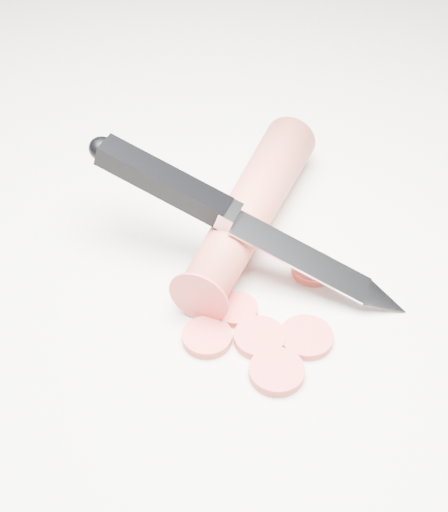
{
  "coord_description": "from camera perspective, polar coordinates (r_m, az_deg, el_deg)",
  "views": [
    {
      "loc": [
        -0.02,
        -0.37,
        0.39
      ],
      "look_at": [
        -0.03,
        0.01,
        0.02
      ],
      "focal_mm": 50.0,
      "sensor_mm": 36.0,
      "label": 1
    }
  ],
  "objects": [
    {
      "name": "carrot_slice_5",
      "position": [
        0.5,
        -1.35,
        -6.52
      ],
      "size": [
        0.03,
        0.03,
        0.01
      ],
      "primitive_type": "cylinder",
      "color": "#DA413F",
      "rests_on": "ground"
    },
    {
      "name": "carrot_slice_0",
      "position": [
        0.5,
        6.59,
        -6.49
      ],
      "size": [
        0.04,
        0.04,
        0.01
      ],
      "primitive_type": "cylinder",
      "color": "#DA413F",
      "rests_on": "ground"
    },
    {
      "name": "carrot",
      "position": [
        0.57,
        2.13,
        3.82
      ],
      "size": [
        0.11,
        0.21,
        0.04
      ],
      "primitive_type": "cylinder",
      "rotation": [
        1.57,
        0.0,
        -0.36
      ],
      "color": "#CB533F",
      "rests_on": "ground"
    },
    {
      "name": "carrot_slice_3",
      "position": [
        0.51,
        0.97,
        -4.31
      ],
      "size": [
        0.03,
        0.03,
        0.01
      ],
      "primitive_type": "cylinder",
      "color": "#DA413F",
      "rests_on": "ground"
    },
    {
      "name": "ground",
      "position": [
        0.54,
        2.94,
        -2.21
      ],
      "size": [
        2.4,
        2.4,
        0.0
      ],
      "primitive_type": "plane",
      "color": "silver",
      "rests_on": "ground"
    },
    {
      "name": "carrot_slice_4",
      "position": [
        0.48,
        4.23,
        -9.21
      ],
      "size": [
        0.04,
        0.04,
        0.01
      ],
      "primitive_type": "cylinder",
      "color": "#DA413F",
      "rests_on": "ground"
    },
    {
      "name": "carrot_slice_2",
      "position": [
        0.55,
        7.15,
        -0.99
      ],
      "size": [
        0.03,
        0.03,
        0.01
      ],
      "primitive_type": "cylinder",
      "color": "#DA413F",
      "rests_on": "ground"
    },
    {
      "name": "kitchen_knife",
      "position": [
        0.52,
        1.86,
        2.78
      ],
      "size": [
        0.25,
        0.11,
        0.09
      ],
      "primitive_type": null,
      "color": "silver",
      "rests_on": "ground"
    },
    {
      "name": "carrot_slice_1",
      "position": [
        0.5,
        2.87,
        -6.56
      ],
      "size": [
        0.04,
        0.04,
        0.01
      ],
      "primitive_type": "cylinder",
      "color": "#DA413F",
      "rests_on": "ground"
    }
  ]
}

